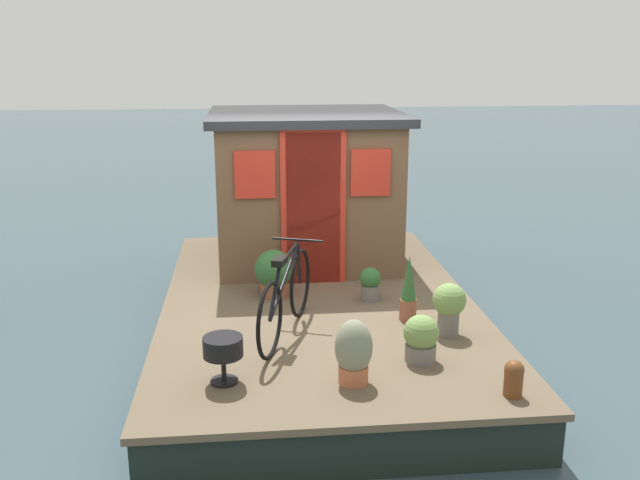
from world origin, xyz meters
TOP-DOWN VIEW (x-y plane):
  - ground_plane at (0.00, 0.00)m, footprint 60.00×60.00m
  - houseboat_deck at (0.00, 0.00)m, footprint 5.22×3.24m
  - houseboat_cabin at (1.50, 0.00)m, footprint 2.12×2.31m
  - bicycle at (-0.93, 0.39)m, footprint 1.60×0.67m
  - potted_plant_lavender at (0.13, 0.46)m, footprint 0.41×0.41m
  - potted_plant_basil at (-1.60, -0.71)m, footprint 0.30×0.30m
  - potted_plant_geranium at (-1.08, -1.10)m, footprint 0.31×0.31m
  - potted_plant_succulent at (-0.11, -0.54)m, footprint 0.22×0.22m
  - potted_plant_fern at (-0.69, -0.81)m, footprint 0.17×0.17m
  - potted_plant_ivy at (-1.94, -0.09)m, footprint 0.30×0.30m
  - charcoal_grill at (-1.83, 0.94)m, footprint 0.32×0.32m
  - mooring_bollard at (-2.28, -1.27)m, footprint 0.15×0.15m

SIDE VIEW (x-z plane):
  - ground_plane at x=0.00m, z-range 0.00..0.00m
  - houseboat_deck at x=0.00m, z-range 0.00..0.48m
  - mooring_bollard at x=-2.28m, z-range 0.48..0.78m
  - potted_plant_succulent at x=-0.11m, z-range 0.49..0.85m
  - potted_plant_basil at x=-1.60m, z-range 0.48..0.89m
  - potted_plant_ivy at x=-1.94m, z-range 0.48..1.01m
  - potted_plant_lavender at x=0.13m, z-range 0.49..1.00m
  - charcoal_grill at x=-1.83m, z-range 0.57..0.96m
  - potted_plant_geranium at x=-1.08m, z-range 0.52..1.01m
  - potted_plant_fern at x=-0.69m, z-range 0.46..1.12m
  - bicycle at x=-0.93m, z-range 0.45..1.26m
  - houseboat_cabin at x=1.50m, z-range 0.49..2.32m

